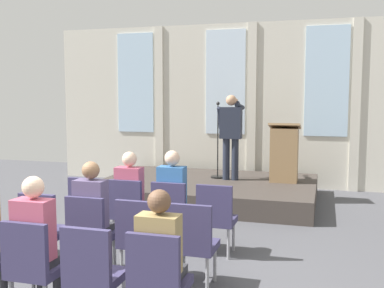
{
  "coord_description": "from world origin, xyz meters",
  "views": [
    {
      "loc": [
        2.23,
        -3.78,
        2.05
      ],
      "look_at": [
        0.13,
        3.4,
        1.27
      ],
      "focal_mm": 42.91,
      "sensor_mm": 36.0,
      "label": 1
    }
  ],
  "objects_px": {
    "mic_stand": "(218,161)",
    "audience_r0_c1": "(131,193)",
    "chair_r1_c0": "(43,226)",
    "audience_r1_c1": "(93,212)",
    "audience_r0_c2": "(173,195)",
    "chair_r2_c2": "(93,270)",
    "audience_r2_c1": "(37,239)",
    "speaker": "(231,131)",
    "chair_r0_c0": "(88,205)",
    "lectern": "(284,154)",
    "chair_r0_c2": "(171,212)",
    "chair_r1_c1": "(90,230)",
    "chair_r1_c3": "(193,240)",
    "chair_r1_c2": "(140,235)",
    "audience_r2_c3": "(161,254)",
    "chair_r2_c3": "(158,278)",
    "chair_r2_c1": "(33,263)",
    "chair_r0_c3": "(216,215)",
    "chair_r0_c1": "(129,208)"
  },
  "relations": [
    {
      "from": "speaker",
      "to": "chair_r0_c0",
      "type": "relative_size",
      "value": 1.8
    },
    {
      "from": "chair_r1_c0",
      "to": "audience_r2_c1",
      "type": "bearing_deg",
      "value": -58.19
    },
    {
      "from": "lectern",
      "to": "audience_r0_c2",
      "type": "xyz_separation_m",
      "value": [
        -1.16,
        -3.33,
        -0.19
      ]
    },
    {
      "from": "audience_r0_c1",
      "to": "chair_r2_c2",
      "type": "height_order",
      "value": "audience_r0_c1"
    },
    {
      "from": "chair_r1_c1",
      "to": "chair_r2_c2",
      "type": "distance_m",
      "value": 1.22
    },
    {
      "from": "chair_r2_c3",
      "to": "mic_stand",
      "type": "bearing_deg",
      "value": 98.04
    },
    {
      "from": "chair_r0_c2",
      "to": "chair_r0_c0",
      "type": "bearing_deg",
      "value": 180.0
    },
    {
      "from": "chair_r1_c3",
      "to": "chair_r2_c2",
      "type": "relative_size",
      "value": 1.0
    },
    {
      "from": "audience_r2_c3",
      "to": "chair_r0_c2",
      "type": "bearing_deg",
      "value": 106.61
    },
    {
      "from": "chair_r2_c2",
      "to": "audience_r0_c1",
      "type": "bearing_deg",
      "value": 105.42
    },
    {
      "from": "chair_r0_c0",
      "to": "chair_r1_c0",
      "type": "relative_size",
      "value": 1.0
    },
    {
      "from": "audience_r2_c1",
      "to": "chair_r0_c0",
      "type": "bearing_deg",
      "value": 106.59
    },
    {
      "from": "audience_r0_c1",
      "to": "audience_r2_c3",
      "type": "xyz_separation_m",
      "value": [
        1.22,
        -2.12,
        -0.01
      ]
    },
    {
      "from": "chair_r0_c2",
      "to": "chair_r2_c1",
      "type": "xyz_separation_m",
      "value": [
        -0.61,
        -2.12,
        0.0
      ]
    },
    {
      "from": "audience_r0_c2",
      "to": "chair_r2_c2",
      "type": "xyz_separation_m",
      "value": [
        -0.0,
        -2.2,
        -0.21
      ]
    },
    {
      "from": "chair_r0_c0",
      "to": "chair_r1_c0",
      "type": "height_order",
      "value": "same"
    },
    {
      "from": "chair_r0_c3",
      "to": "chair_r0_c1",
      "type": "bearing_deg",
      "value": 180.0
    },
    {
      "from": "chair_r2_c2",
      "to": "mic_stand",
      "type": "bearing_deg",
      "value": 91.85
    },
    {
      "from": "speaker",
      "to": "chair_r1_c0",
      "type": "height_order",
      "value": "speaker"
    },
    {
      "from": "chair_r2_c2",
      "to": "lectern",
      "type": "bearing_deg",
      "value": 78.16
    },
    {
      "from": "chair_r1_c3",
      "to": "chair_r2_c1",
      "type": "relative_size",
      "value": 1.0
    },
    {
      "from": "chair_r0_c0",
      "to": "chair_r1_c2",
      "type": "height_order",
      "value": "same"
    },
    {
      "from": "speaker",
      "to": "audience_r2_c3",
      "type": "relative_size",
      "value": 1.32
    },
    {
      "from": "audience_r0_c2",
      "to": "audience_r2_c3",
      "type": "bearing_deg",
      "value": -73.99
    },
    {
      "from": "mic_stand",
      "to": "audience_r0_c1",
      "type": "bearing_deg",
      "value": -97.21
    },
    {
      "from": "chair_r1_c1",
      "to": "audience_r1_c1",
      "type": "bearing_deg",
      "value": 90.0
    },
    {
      "from": "chair_r0_c0",
      "to": "chair_r0_c2",
      "type": "distance_m",
      "value": 1.22
    },
    {
      "from": "chair_r0_c1",
      "to": "chair_r0_c2",
      "type": "bearing_deg",
      "value": 0.0
    },
    {
      "from": "lectern",
      "to": "chair_r1_c3",
      "type": "bearing_deg",
      "value": -97.04
    },
    {
      "from": "lectern",
      "to": "chair_r0_c2",
      "type": "bearing_deg",
      "value": -108.78
    },
    {
      "from": "chair_r1_c0",
      "to": "chair_r2_c3",
      "type": "xyz_separation_m",
      "value": [
        1.83,
        -1.06,
        0.0
      ]
    },
    {
      "from": "lectern",
      "to": "chair_r2_c2",
      "type": "bearing_deg",
      "value": -101.84
    },
    {
      "from": "audience_r0_c1",
      "to": "chair_r0_c3",
      "type": "height_order",
      "value": "audience_r0_c1"
    },
    {
      "from": "chair_r1_c1",
      "to": "chair_r2_c3",
      "type": "distance_m",
      "value": 1.62
    },
    {
      "from": "audience_r0_c1",
      "to": "chair_r0_c2",
      "type": "distance_m",
      "value": 0.64
    },
    {
      "from": "audience_r1_c1",
      "to": "audience_r2_c1",
      "type": "xyz_separation_m",
      "value": [
        0.0,
        -1.06,
        0.01
      ]
    },
    {
      "from": "lectern",
      "to": "chair_r2_c1",
      "type": "relative_size",
      "value": 1.23
    },
    {
      "from": "mic_stand",
      "to": "chair_r0_c3",
      "type": "bearing_deg",
      "value": -77.17
    },
    {
      "from": "chair_r0_c3",
      "to": "audience_r1_c1",
      "type": "xyz_separation_m",
      "value": [
        -1.22,
        -0.98,
        0.2
      ]
    },
    {
      "from": "chair_r1_c0",
      "to": "chair_r0_c1",
      "type": "bearing_deg",
      "value": 60.18
    },
    {
      "from": "audience_r0_c1",
      "to": "chair_r1_c1",
      "type": "height_order",
      "value": "audience_r0_c1"
    },
    {
      "from": "lectern",
      "to": "audience_r2_c1",
      "type": "distance_m",
      "value": 5.74
    },
    {
      "from": "audience_r0_c2",
      "to": "chair_r1_c2",
      "type": "xyz_separation_m",
      "value": [
        -0.0,
        -1.14,
        -0.21
      ]
    },
    {
      "from": "speaker",
      "to": "chair_r1_c3",
      "type": "bearing_deg",
      "value": -83.6
    },
    {
      "from": "audience_r0_c2",
      "to": "chair_r2_c1",
      "type": "bearing_deg",
      "value": -105.43
    },
    {
      "from": "chair_r1_c1",
      "to": "audience_r2_c1",
      "type": "height_order",
      "value": "audience_r2_c1"
    },
    {
      "from": "chair_r1_c1",
      "to": "audience_r0_c1",
      "type": "bearing_deg",
      "value": 90.0
    },
    {
      "from": "chair_r1_c0",
      "to": "audience_r1_c1",
      "type": "height_order",
      "value": "audience_r1_c1"
    },
    {
      "from": "speaker",
      "to": "lectern",
      "type": "distance_m",
      "value": 1.13
    },
    {
      "from": "audience_r2_c1",
      "to": "audience_r2_c3",
      "type": "distance_m",
      "value": 1.22
    }
  ]
}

